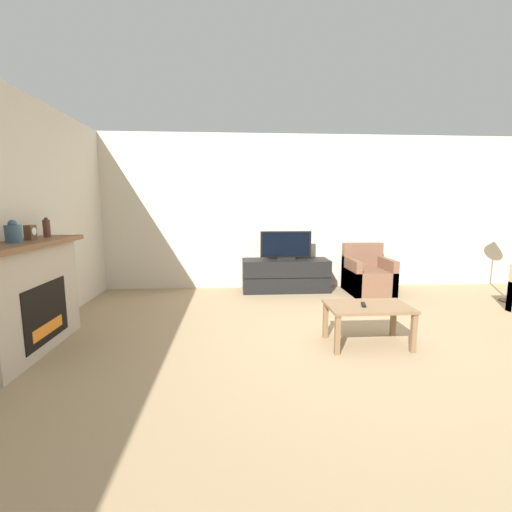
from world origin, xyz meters
TOP-DOWN VIEW (x-y plane):
  - ground_plane at (0.00, 0.00)m, footprint 24.00×24.00m
  - wall_back at (0.00, 2.84)m, footprint 12.00×0.06m
  - fireplace at (-3.41, 0.18)m, footprint 0.49×1.54m
  - mantel_vase_centre_left at (-3.39, 0.07)m, footprint 0.14×0.14m
  - mantel_vase_right at (-3.39, 0.64)m, footprint 0.07×0.07m
  - mantel_clock at (-3.39, 0.34)m, footprint 0.08×0.11m
  - tv_stand at (-0.45, 2.51)m, footprint 1.48×0.53m
  - tv at (-0.45, 2.51)m, footprint 0.87×0.18m
  - armchair at (0.94, 2.33)m, footprint 0.70×0.76m
  - coffee_table at (0.07, 0.14)m, footprint 0.86×0.52m
  - remote at (0.01, 0.13)m, footprint 0.08×0.16m

SIDE VIEW (x-z plane):
  - ground_plane at x=0.00m, z-range 0.00..0.00m
  - armchair at x=0.94m, z-range -0.14..0.68m
  - tv_stand at x=-0.45m, z-range 0.00..0.55m
  - coffee_table at x=0.07m, z-range 0.15..0.59m
  - remote at x=0.01m, z-range 0.43..0.45m
  - fireplace at x=-3.41m, z-range 0.01..1.14m
  - tv at x=-0.45m, z-range 0.53..1.02m
  - mantel_clock at x=-3.39m, z-range 1.13..1.28m
  - mantel_vase_centre_left at x=-3.39m, z-range 1.12..1.33m
  - mantel_vase_right at x=-3.39m, z-range 1.12..1.34m
  - wall_back at x=0.00m, z-range 0.00..2.70m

